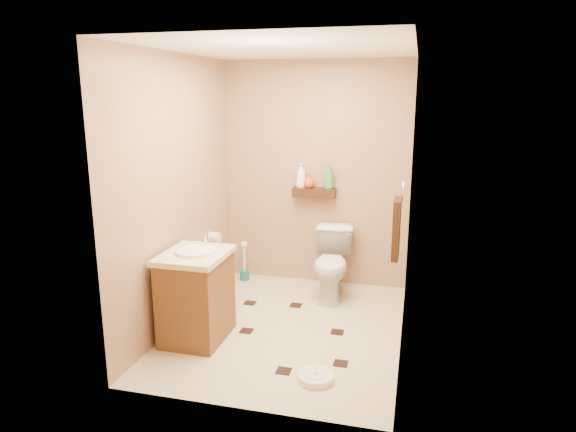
# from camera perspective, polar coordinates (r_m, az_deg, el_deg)

# --- Properties ---
(ground) EXTENTS (2.50, 2.50, 0.00)m
(ground) POSITION_cam_1_polar(r_m,az_deg,el_deg) (4.72, -0.11, -12.32)
(ground) COLOR beige
(ground) RESTS_ON ground
(wall_back) EXTENTS (2.00, 0.04, 2.40)m
(wall_back) POSITION_cam_1_polar(r_m,az_deg,el_deg) (5.53, 3.10, 4.59)
(wall_back) COLOR tan
(wall_back) RESTS_ON ground
(wall_front) EXTENTS (2.00, 0.04, 2.40)m
(wall_front) POSITION_cam_1_polar(r_m,az_deg,el_deg) (3.17, -5.72, -2.24)
(wall_front) COLOR tan
(wall_front) RESTS_ON ground
(wall_left) EXTENTS (0.04, 2.50, 2.40)m
(wall_left) POSITION_cam_1_polar(r_m,az_deg,el_deg) (4.68, -12.08, 2.66)
(wall_left) COLOR tan
(wall_left) RESTS_ON ground
(wall_right) EXTENTS (0.04, 2.50, 2.40)m
(wall_right) POSITION_cam_1_polar(r_m,az_deg,el_deg) (4.20, 13.21, 1.39)
(wall_right) COLOR tan
(wall_right) RESTS_ON ground
(ceiling) EXTENTS (2.00, 2.50, 0.02)m
(ceiling) POSITION_cam_1_polar(r_m,az_deg,el_deg) (4.26, -0.12, 18.13)
(ceiling) COLOR white
(ceiling) RESTS_ON wall_back
(wall_shelf) EXTENTS (0.46, 0.14, 0.10)m
(wall_shelf) POSITION_cam_1_polar(r_m,az_deg,el_deg) (5.49, 2.91, 2.61)
(wall_shelf) COLOR #3D2510
(wall_shelf) RESTS_ON wall_back
(floor_accents) EXTENTS (1.17, 1.34, 0.01)m
(floor_accents) POSITION_cam_1_polar(r_m,az_deg,el_deg) (4.65, 0.30, -12.70)
(floor_accents) COLOR black
(floor_accents) RESTS_ON ground
(toilet) EXTENTS (0.45, 0.72, 0.70)m
(toilet) POSITION_cam_1_polar(r_m,az_deg,el_deg) (5.29, 4.90, -5.35)
(toilet) COLOR white
(toilet) RESTS_ON ground
(vanity) EXTENTS (0.52, 0.63, 0.89)m
(vanity) POSITION_cam_1_polar(r_m,az_deg,el_deg) (4.46, -10.16, -8.60)
(vanity) COLOR brown
(vanity) RESTS_ON ground
(bathroom_scale) EXTENTS (0.31, 0.31, 0.05)m
(bathroom_scale) POSITION_cam_1_polar(r_m,az_deg,el_deg) (3.95, 3.10, -17.42)
(bathroom_scale) COLOR white
(bathroom_scale) RESTS_ON ground
(toilet_brush) EXTENTS (0.10, 0.10, 0.45)m
(toilet_brush) POSITION_cam_1_polar(r_m,az_deg,el_deg) (5.81, -4.85, -5.58)
(toilet_brush) COLOR #18615D
(toilet_brush) RESTS_ON ground
(towel_ring) EXTENTS (0.12, 0.30, 0.76)m
(towel_ring) POSITION_cam_1_polar(r_m,az_deg,el_deg) (4.51, 12.01, -1.07)
(towel_ring) COLOR silver
(towel_ring) RESTS_ON wall_right
(toilet_paper) EXTENTS (0.12, 0.11, 0.12)m
(toilet_paper) POSITION_cam_1_polar(r_m,az_deg,el_deg) (5.37, -8.15, -2.37)
(toilet_paper) COLOR white
(toilet_paper) RESTS_ON wall_left
(bottle_a) EXTENTS (0.14, 0.14, 0.26)m
(bottle_a) POSITION_cam_1_polar(r_m,az_deg,el_deg) (5.49, 1.46, 4.54)
(bottle_a) COLOR white
(bottle_a) RESTS_ON wall_shelf
(bottle_b) EXTENTS (0.10, 0.10, 0.16)m
(bottle_b) POSITION_cam_1_polar(r_m,az_deg,el_deg) (5.49, 1.51, 4.00)
(bottle_b) COLOR yellow
(bottle_b) RESTS_ON wall_shelf
(bottle_c) EXTENTS (0.17, 0.17, 0.16)m
(bottle_c) POSITION_cam_1_polar(r_m,az_deg,el_deg) (5.48, 2.32, 3.97)
(bottle_c) COLOR #CE4B18
(bottle_c) RESTS_ON wall_shelf
(bottle_d) EXTENTS (0.13, 0.13, 0.27)m
(bottle_d) POSITION_cam_1_polar(r_m,az_deg,el_deg) (5.43, 4.57, 4.44)
(bottle_d) COLOR green
(bottle_d) RESTS_ON wall_shelf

